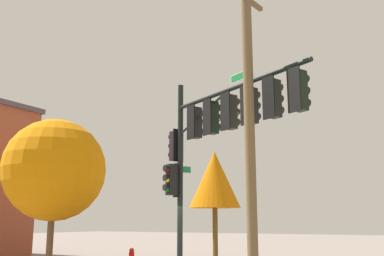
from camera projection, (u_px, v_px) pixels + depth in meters
name	position (u px, v px, depth m)	size (l,w,h in m)	color
signal_pole_assembly	(215.00, 132.00, 14.77)	(6.44, 3.01, 7.01)	black
utility_pole	(249.00, 123.00, 12.33)	(0.29, 1.80, 8.97)	brown
tree_near	(54.00, 170.00, 20.92)	(4.75, 4.75, 6.73)	brown
tree_mid	(215.00, 180.00, 25.76)	(2.92, 2.92, 5.99)	brown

